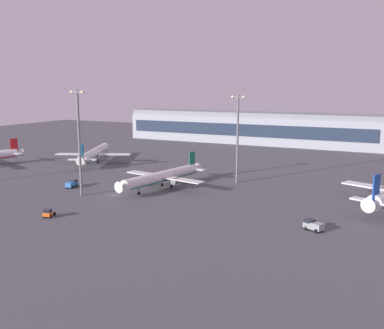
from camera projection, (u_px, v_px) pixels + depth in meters
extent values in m
plane|color=#4C4C51|center=(114.00, 195.00, 122.19)|extent=(416.00, 416.00, 0.00)
cube|color=#9EA3AD|center=(250.00, 130.00, 235.31)|extent=(135.64, 22.00, 14.00)
cube|color=#263347|center=(242.00, 130.00, 225.33)|extent=(130.21, 0.40, 6.16)
cube|color=gray|center=(250.00, 114.00, 233.87)|extent=(135.64, 19.80, 2.40)
cylinder|color=silver|center=(162.00, 177.00, 129.79)|extent=(8.74, 31.16, 3.28)
cone|color=silver|center=(121.00, 187.00, 116.74)|extent=(3.43, 2.59, 3.12)
cone|color=silver|center=(195.00, 168.00, 142.98)|extent=(3.33, 2.90, 2.95)
cube|color=silver|center=(164.00, 177.00, 130.50)|extent=(27.79, 8.30, 0.30)
cube|color=silver|center=(192.00, 169.00, 141.66)|extent=(9.71, 3.72, 0.30)
cube|color=#146B4C|center=(192.00, 161.00, 141.00)|extent=(0.75, 2.76, 5.61)
cylinder|color=slate|center=(176.00, 181.00, 127.81)|extent=(2.42, 3.39, 1.90)
cylinder|color=slate|center=(152.00, 177.00, 133.41)|extent=(2.42, 3.39, 1.90)
cube|color=#146B4C|center=(162.00, 180.00, 129.95)|extent=(7.98, 28.66, 0.31)
cylinder|color=#333338|center=(139.00, 188.00, 122.23)|extent=(0.24, 0.24, 3.06)
cylinder|color=black|center=(139.00, 193.00, 122.50)|extent=(0.51, 1.00, 0.95)
cylinder|color=#333338|center=(172.00, 181.00, 130.64)|extent=(0.24, 0.24, 3.06)
cylinder|color=black|center=(172.00, 186.00, 130.91)|extent=(0.51, 1.00, 0.95)
cylinder|color=#333338|center=(162.00, 180.00, 132.88)|extent=(0.24, 0.24, 3.06)
cylinder|color=black|center=(162.00, 185.00, 133.15)|extent=(0.51, 1.00, 0.95)
cone|color=white|center=(20.00, 153.00, 175.11)|extent=(3.81, 3.48, 3.11)
cube|color=white|center=(15.00, 153.00, 173.93)|extent=(10.11, 5.58, 0.32)
cube|color=red|center=(14.00, 146.00, 173.26)|extent=(1.28, 2.81, 5.90)
cone|color=white|center=(371.00, 204.00, 97.34)|extent=(4.15, 3.79, 3.39)
cube|color=white|center=(375.00, 202.00, 98.57)|extent=(11.06, 6.04, 0.35)
cube|color=#19479E|center=(376.00, 189.00, 98.24)|extent=(1.39, 3.08, 6.45)
cylinder|color=slate|center=(382.00, 191.00, 113.68)|extent=(3.29, 4.11, 2.18)
cylinder|color=silver|center=(94.00, 153.00, 173.50)|extent=(16.84, 31.51, 3.49)
cone|color=silver|center=(104.00, 147.00, 190.83)|extent=(3.93, 3.38, 3.31)
cone|color=silver|center=(81.00, 161.00, 155.99)|extent=(3.92, 3.64, 3.14)
cube|color=silver|center=(93.00, 154.00, 172.63)|extent=(28.25, 15.49, 0.32)
cube|color=silver|center=(82.00, 160.00, 157.67)|extent=(10.10, 6.18, 0.32)
cube|color=#1984B2|center=(82.00, 152.00, 157.45)|extent=(1.47, 2.79, 5.96)
cylinder|color=slate|center=(81.00, 156.00, 172.93)|extent=(3.20, 3.84, 2.02)
cylinder|color=slate|center=(106.00, 156.00, 172.55)|extent=(3.20, 3.84, 2.02)
cube|color=#1984B2|center=(94.00, 156.00, 173.67)|extent=(15.43, 28.96, 0.33)
cylinder|color=#333338|center=(101.00, 153.00, 184.18)|extent=(0.26, 0.26, 3.26)
cylinder|color=black|center=(101.00, 157.00, 184.47)|extent=(0.75, 1.07, 1.01)
cylinder|color=#333338|center=(88.00, 158.00, 171.60)|extent=(0.26, 0.26, 3.26)
cylinder|color=black|center=(88.00, 162.00, 171.89)|extent=(0.75, 1.07, 1.01)
cylinder|color=#333338|center=(98.00, 158.00, 171.45)|extent=(0.26, 0.26, 3.26)
cylinder|color=black|center=(98.00, 162.00, 171.74)|extent=(0.75, 1.07, 1.01)
cube|color=#3372BF|center=(73.00, 184.00, 132.11)|extent=(2.38, 2.45, 1.10)
cube|color=#1E232D|center=(73.00, 181.00, 131.95)|extent=(2.17, 2.18, 0.70)
cube|color=#3372BF|center=(70.00, 184.00, 130.29)|extent=(2.36, 2.73, 1.40)
cylinder|color=black|center=(71.00, 185.00, 132.71)|extent=(0.47, 0.94, 0.90)
cylinder|color=black|center=(76.00, 185.00, 132.27)|extent=(0.47, 0.94, 0.90)
cylinder|color=black|center=(67.00, 187.00, 130.15)|extent=(0.47, 0.94, 0.90)
cylinder|color=black|center=(72.00, 187.00, 129.71)|extent=(0.47, 0.94, 0.90)
cube|color=#D85919|center=(48.00, 214.00, 101.05)|extent=(2.18, 2.04, 0.90)
cube|color=#1E232D|center=(47.00, 211.00, 100.91)|extent=(1.99, 1.82, 0.70)
cylinder|color=black|center=(50.00, 216.00, 100.78)|extent=(0.54, 0.95, 0.90)
cylinder|color=black|center=(44.00, 216.00, 101.05)|extent=(0.54, 0.95, 0.90)
cylinder|color=black|center=(55.00, 214.00, 102.77)|extent=(0.54, 0.95, 0.90)
cylinder|color=black|center=(49.00, 214.00, 103.03)|extent=(0.54, 0.95, 0.90)
cube|color=gray|center=(310.00, 225.00, 92.79)|extent=(2.77, 2.72, 1.10)
cube|color=#1E232D|center=(310.00, 221.00, 92.64)|extent=(2.47, 2.47, 0.70)
cube|color=gray|center=(317.00, 226.00, 91.28)|extent=(3.00, 2.78, 1.40)
cylinder|color=black|center=(306.00, 228.00, 92.62)|extent=(0.94, 0.67, 0.90)
cylinder|color=black|center=(311.00, 226.00, 93.63)|extent=(0.94, 0.67, 0.90)
cylinder|color=black|center=(316.00, 231.00, 90.51)|extent=(0.94, 0.67, 0.90)
cylinder|color=black|center=(322.00, 230.00, 91.52)|extent=(0.94, 0.67, 0.90)
cylinder|color=slate|center=(237.00, 140.00, 135.48)|extent=(0.70, 0.70, 27.29)
cube|color=slate|center=(238.00, 97.00, 133.18)|extent=(4.80, 0.40, 0.40)
sphere|color=#F9EAB2|center=(233.00, 97.00, 133.98)|extent=(0.90, 0.90, 0.90)
sphere|color=#F9EAB2|center=(244.00, 97.00, 132.39)|extent=(0.90, 0.90, 0.90)
cylinder|color=slate|center=(79.00, 144.00, 119.18)|extent=(0.70, 0.70, 28.94)
cube|color=slate|center=(77.00, 92.00, 116.74)|extent=(4.80, 0.40, 0.40)
sphere|color=#F9EAB2|center=(72.00, 92.00, 117.54)|extent=(0.90, 0.90, 0.90)
sphere|color=#F9EAB2|center=(82.00, 92.00, 115.95)|extent=(0.90, 0.90, 0.90)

